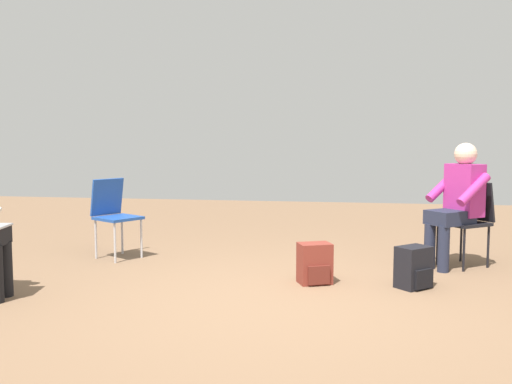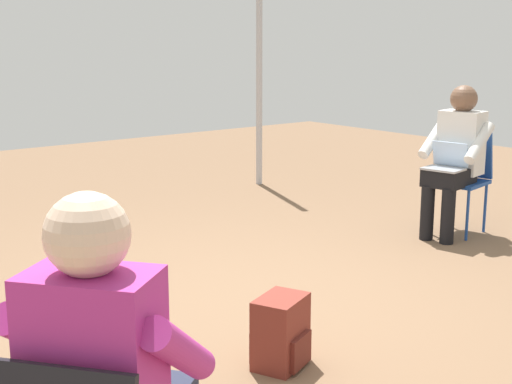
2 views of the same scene
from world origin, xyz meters
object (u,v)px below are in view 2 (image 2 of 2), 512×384
at_px(person_with_laptop, 455,153).
at_px(backpack_by_empty_chair, 281,336).
at_px(person_in_magenta, 111,379).
at_px(chair_west, 463,174).

distance_m(person_with_laptop, backpack_by_empty_chair, 2.91).
xyz_separation_m(person_with_laptop, person_in_magenta, (4.04, 1.83, 0.00)).
bearing_deg(person_in_magenta, backpack_by_empty_chair, 84.85).
height_order(person_in_magenta, backpack_by_empty_chair, person_in_magenta).
height_order(person_with_laptop, backpack_by_empty_chair, person_with_laptop).
relative_size(chair_west, person_in_magenta, 0.69).
relative_size(chair_west, backpack_by_empty_chair, 2.36).
xyz_separation_m(person_in_magenta, backpack_by_empty_chair, (-1.35, -0.86, -0.54)).
xyz_separation_m(chair_west, person_with_laptop, (0.17, 0.03, 0.20)).
distance_m(chair_west, backpack_by_empty_chair, 3.05).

